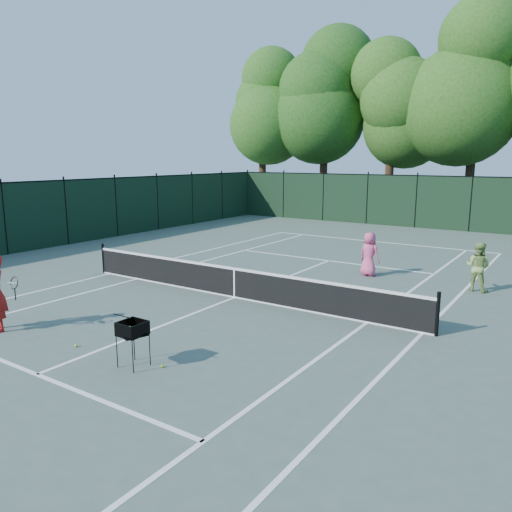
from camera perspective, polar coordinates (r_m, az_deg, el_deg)
The scene contains 21 objects.
ground at distance 14.81m, azimuth -2.47°, elevation -4.77°, with size 90.00×90.00×0.00m, color #49584E.
sideline_doubles_left at distance 18.49m, azimuth -16.33°, elevation -1.96°, with size 0.10×23.77×0.01m, color white.
sideline_doubles_right at distance 12.52m, azimuth 18.47°, elevation -8.37°, with size 0.10×23.77×0.01m, color white.
sideline_singles_left at distance 17.48m, azimuth -13.43°, elevation -2.56°, with size 0.10×23.77×0.01m, color white.
sideline_singles_right at distance 12.91m, azimuth 12.57°, elevation -7.45°, with size 0.10×23.77×0.01m, color white.
baseline_far at distance 25.16m, azimuth 13.73°, elevation 1.59°, with size 10.97×0.10×0.01m, color white.
service_line_near at distance 10.65m, azimuth -23.75°, elevation -12.29°, with size 8.23×0.10×0.01m, color white.
service_line_far at distance 20.17m, azimuth 8.33°, elevation -0.54°, with size 8.23×0.10×0.01m, color white.
center_service_line at distance 14.81m, azimuth -2.47°, elevation -4.76°, with size 0.10×12.80×0.01m, color white.
tennis_net at distance 14.68m, azimuth -2.48°, elevation -2.98°, with size 11.69×0.09×1.06m.
fence_far at distance 30.76m, azimuth 17.83°, elevation 5.90°, with size 24.00×0.05×3.00m, color black.
fence_left at distance 23.57m, azimuth -26.82°, elevation 3.75°, with size 0.05×36.00×3.00m, color black.
tree_0 at distance 39.53m, azimuth 0.76°, elevation 17.17°, with size 6.40×6.40×13.14m.
tree_1 at distance 37.57m, azimuth 7.95°, elevation 18.19°, with size 6.80×6.80×13.98m.
tree_2 at distance 35.37m, azimuth 15.39°, elevation 16.78°, with size 6.00×6.00×12.40m.
tree_3 at distance 34.73m, azimuth 24.04°, elevation 18.47°, with size 7.00×7.00×14.45m.
player_pink at distance 17.77m, azimuth 12.81°, elevation 0.21°, with size 0.84×0.65×1.53m.
player_green at distance 16.80m, azimuth 24.03°, elevation -1.12°, with size 0.84×0.71×1.54m.
ball_hopper at distance 10.15m, azimuth -13.95°, elevation -8.09°, with size 0.61×0.61×0.93m.
loose_ball_near_cart at distance 10.24m, azimuth -10.70°, elevation -12.24°, with size 0.07×0.07×0.07m, color #CAEB30.
loose_ball_midcourt at distance 11.75m, azimuth -19.88°, elevation -9.61°, with size 0.07×0.07×0.07m, color #B9CC29.
Camera 1 is at (8.43, -11.47, 4.08)m, focal length 35.00 mm.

